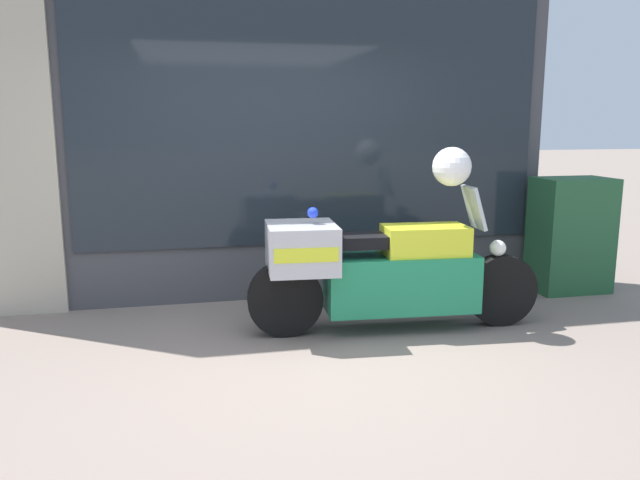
% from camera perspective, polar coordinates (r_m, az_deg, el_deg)
% --- Properties ---
extents(ground_plane, '(60.00, 60.00, 0.00)m').
position_cam_1_polar(ground_plane, '(4.57, -1.20, -11.52)').
color(ground_plane, gray).
extents(shop_building, '(5.73, 0.55, 4.10)m').
position_cam_1_polar(shop_building, '(6.16, -9.04, 13.66)').
color(shop_building, '#424247').
rests_on(shop_building, ground).
extents(window_display, '(4.31, 0.30, 2.07)m').
position_cam_1_polar(window_display, '(6.42, -1.22, -0.39)').
color(window_display, slate).
rests_on(window_display, ground).
extents(paramedic_motorcycle, '(2.48, 0.66, 1.21)m').
position_cam_1_polar(paramedic_motorcycle, '(5.18, 5.22, -2.64)').
color(paramedic_motorcycle, black).
rests_on(paramedic_motorcycle, ground).
extents(utility_cabinet, '(0.75, 0.50, 1.17)m').
position_cam_1_polar(utility_cabinet, '(6.91, 21.93, 0.44)').
color(utility_cabinet, '#235633').
rests_on(utility_cabinet, ground).
extents(white_helmet, '(0.32, 0.32, 0.32)m').
position_cam_1_polar(white_helmet, '(5.24, 11.96, 6.58)').
color(white_helmet, white).
rests_on(white_helmet, paramedic_motorcycle).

